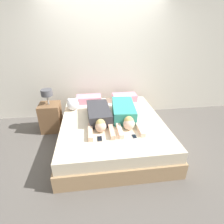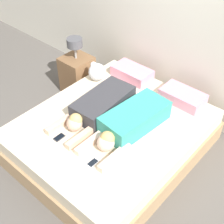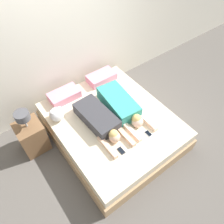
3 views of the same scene
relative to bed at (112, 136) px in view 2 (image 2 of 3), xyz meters
name	(u,v)px [view 2 (image 2 of 3)]	position (x,y,z in m)	size (l,w,h in m)	color
ground_plane	(112,149)	(0.00, 0.00, -0.22)	(12.00, 12.00, 0.00)	#5B5651
wall_back	(180,18)	(0.00, 1.22, 1.08)	(12.00, 0.06, 2.60)	silver
bed	(112,136)	(0.00, 0.00, 0.00)	(1.82, 2.13, 0.45)	tan
pillow_head_left	(132,73)	(-0.40, 0.86, 0.30)	(0.53, 0.30, 0.14)	pink
pillow_head_right	(183,97)	(0.40, 0.86, 0.30)	(0.53, 0.30, 0.14)	pink
person_left	(98,106)	(-0.23, 0.02, 0.33)	(0.42, 1.13, 0.20)	#333338
person_right	(130,122)	(0.23, 0.04, 0.34)	(0.46, 1.16, 0.23)	teal
cell_phone_left	(59,137)	(-0.26, -0.57, 0.23)	(0.07, 0.13, 0.01)	#2D2D33
cell_phone_right	(93,163)	(0.26, -0.58, 0.23)	(0.07, 0.13, 0.01)	silver
plush_toy	(97,72)	(-0.71, 0.51, 0.35)	(0.23, 0.23, 0.24)	white
nightstand	(77,73)	(-1.18, 0.56, 0.10)	(0.40, 0.40, 0.87)	brown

